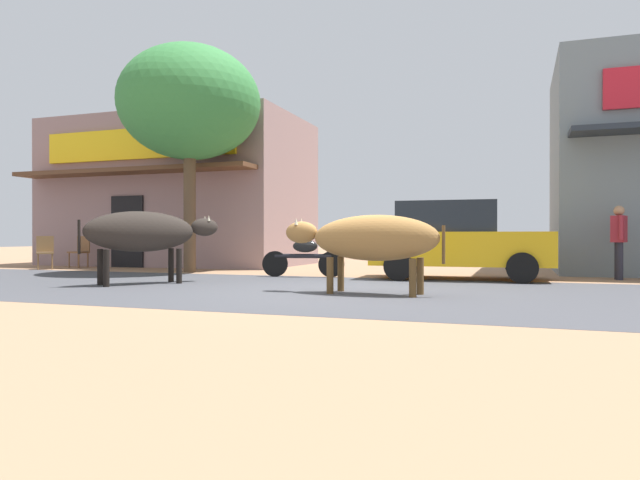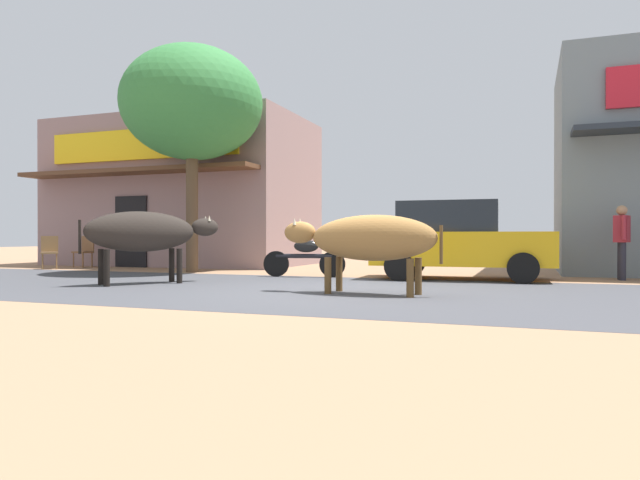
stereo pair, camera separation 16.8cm
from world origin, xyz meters
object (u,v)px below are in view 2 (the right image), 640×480
cow_near_brown (144,232)px  pedestrian_by_shop (622,237)px  cafe_chair_by_doorway (50,251)px  cow_far_dark (369,239)px  parked_motorcycle (305,256)px  cafe_chair_near_tree (85,250)px  roadside_tree (192,104)px  parked_hatchback_car (458,240)px

cow_near_brown → pedestrian_by_shop: (8.68, 4.23, -0.08)m
cafe_chair_by_doorway → cow_far_dark: bearing=-19.9°
cow_near_brown → pedestrian_by_shop: pedestrian_by_shop is taller
pedestrian_by_shop → cafe_chair_by_doorway: 14.42m
parked_motorcycle → cow_near_brown: 3.60m
parked_motorcycle → cafe_chair_near_tree: size_ratio=2.00×
pedestrian_by_shop → cow_far_dark: bearing=-132.1°
roadside_tree → parked_hatchback_car: (6.62, -0.09, -3.43)m
parked_hatchback_car → cow_far_dark: (-0.94, -3.74, 0.03)m
roadside_tree → cow_near_brown: size_ratio=2.42×
parked_motorcycle → cafe_chair_near_tree: (-7.52, 1.45, 0.05)m
pedestrian_by_shop → cafe_chair_near_tree: size_ratio=1.69×
cow_near_brown → cafe_chair_near_tree: (-5.34, 4.26, -0.47)m
cafe_chair_near_tree → cow_far_dark: bearing=-25.2°
parked_hatchback_car → cow_far_dark: size_ratio=1.41×
cow_far_dark → roadside_tree: bearing=146.0°
parked_hatchback_car → cow_near_brown: (-5.46, -3.36, 0.14)m
pedestrian_by_shop → parked_hatchback_car: bearing=-164.8°
parked_hatchback_car → cow_near_brown: bearing=-148.4°
parked_hatchback_car → cafe_chair_near_tree: size_ratio=4.06×
parked_hatchback_car → cafe_chair_by_doorway: parked_hatchback_car is taller
roadside_tree → cow_near_brown: (1.17, -3.45, -3.29)m
parked_motorcycle → cafe_chair_near_tree: bearing=169.1°
pedestrian_by_shop → cafe_chair_near_tree: bearing=179.9°
parked_hatchback_car → cow_near_brown: size_ratio=1.58×
parked_motorcycle → cafe_chair_by_doorway: size_ratio=2.00×
roadside_tree → parked_hatchback_car: 7.46m
parked_motorcycle → pedestrian_by_shop: pedestrian_by_shop is taller
cow_near_brown → cow_far_dark: size_ratio=0.89×
roadside_tree → cow_near_brown: roadside_tree is taller
cow_far_dark → cafe_chair_by_doorway: (-10.22, 3.70, -0.36)m
parked_hatchback_car → pedestrian_by_shop: (3.22, 0.87, 0.06)m
cow_far_dark → cafe_chair_near_tree: bearing=154.8°
cafe_chair_near_tree → roadside_tree: bearing=-11.0°
parked_hatchback_car → roadside_tree: bearing=179.2°
parked_motorcycle → pedestrian_by_shop: bearing=12.3°
pedestrian_by_shop → cafe_chair_near_tree: 14.03m
cafe_chair_by_doorway → pedestrian_by_shop: bearing=3.7°
cafe_chair_by_doorway → cafe_chair_near_tree: bearing=69.3°
parked_motorcycle → cafe_chair_by_doorway: bearing=176.4°
cafe_chair_near_tree → pedestrian_by_shop: bearing=-0.1°
cafe_chair_by_doorway → parked_hatchback_car: bearing=0.2°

